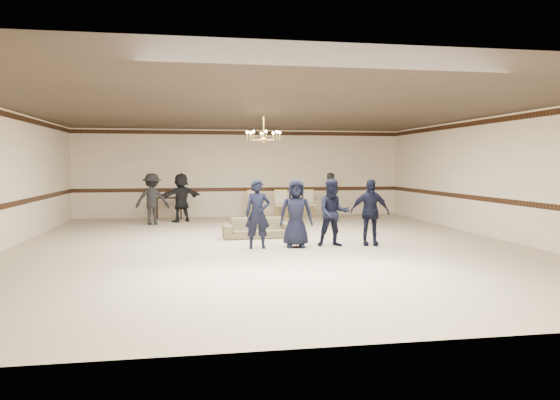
{
  "coord_description": "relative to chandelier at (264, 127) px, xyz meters",
  "views": [
    {
      "loc": [
        -1.85,
        -12.28,
        1.96
      ],
      "look_at": [
        0.17,
        -0.5,
        1.12
      ],
      "focal_mm": 33.51,
      "sensor_mm": 36.0,
      "label": 1
    }
  ],
  "objects": [
    {
      "name": "adult_right",
      "position": [
        2.93,
        4.09,
        -2.05
      ],
      "size": [
        0.71,
        0.62,
        1.64
      ],
      "primitive_type": "imported",
      "rotation": [
        0.0,
        0.0,
        0.46
      ],
      "color": "black",
      "rests_on": "floor"
    },
    {
      "name": "adult_mid",
      "position": [
        -2.17,
        4.49,
        -2.05
      ],
      "size": [
        1.58,
        1.12,
        1.64
      ],
      "primitive_type": "imported",
      "rotation": [
        0.0,
        0.0,
        3.61
      ],
      "color": "black",
      "rests_on": "floor"
    },
    {
      "name": "banquet_chair_left",
      "position": [
        0.39,
        5.22,
        -2.38
      ],
      "size": [
        0.5,
        0.5,
        0.98
      ],
      "primitive_type": null,
      "rotation": [
        0.0,
        0.0,
        0.06
      ],
      "color": "beige",
      "rests_on": "floor"
    },
    {
      "name": "boy_c",
      "position": [
        1.46,
        -1.41,
        -2.08
      ],
      "size": [
        0.84,
        0.69,
        1.59
      ],
      "primitive_type": "imported",
      "rotation": [
        0.0,
        0.0,
        -0.12
      ],
      "color": "black",
      "rests_on": "floor"
    },
    {
      "name": "settee",
      "position": [
        -0.13,
        0.3,
        -2.61
      ],
      "size": [
        1.82,
        0.75,
        0.53
      ],
      "primitive_type": "imported",
      "rotation": [
        0.0,
        0.0,
        0.02
      ],
      "color": "brown",
      "rests_on": "floor"
    },
    {
      "name": "boy_b",
      "position": [
        0.56,
        -1.41,
        -2.08
      ],
      "size": [
        0.83,
        0.59,
        1.59
      ],
      "primitive_type": "imported",
      "rotation": [
        0.0,
        0.0,
        -0.12
      ],
      "color": "black",
      "rests_on": "floor"
    },
    {
      "name": "crown_molding",
      "position": [
        0.0,
        5.99,
        0.21
      ],
      "size": [
        12.0,
        0.02,
        0.14
      ],
      "primitive_type": "cube",
      "color": "#381E11",
      "rests_on": "wall_back"
    },
    {
      "name": "banquet_chair_mid",
      "position": [
        1.39,
        5.22,
        -2.38
      ],
      "size": [
        0.52,
        0.52,
        0.98
      ],
      "primitive_type": null,
      "rotation": [
        0.0,
        0.0,
        -0.09
      ],
      "color": "beige",
      "rests_on": "floor"
    },
    {
      "name": "boy_a",
      "position": [
        -0.34,
        -1.41,
        -2.08
      ],
      "size": [
        0.59,
        0.4,
        1.59
      ],
      "primitive_type": "imported",
      "rotation": [
        0.0,
        0.0,
        -0.03
      ],
      "color": "black",
      "rests_on": "floor"
    },
    {
      "name": "room",
      "position": [
        0.0,
        -1.0,
        -1.28
      ],
      "size": [
        12.01,
        14.01,
        3.21
      ],
      "color": "#C3B096",
      "rests_on": "ground"
    },
    {
      "name": "chandelier",
      "position": [
        0.0,
        0.0,
        0.0
      ],
      "size": [
        0.94,
        0.94,
        0.89
      ],
      "primitive_type": null,
      "color": "gold",
      "rests_on": "ceiling"
    },
    {
      "name": "boy_d",
      "position": [
        2.36,
        -1.41,
        -2.08
      ],
      "size": [
        0.98,
        0.53,
        1.59
      ],
      "primitive_type": "imported",
      "rotation": [
        0.0,
        0.0,
        -0.16
      ],
      "color": "black",
      "rests_on": "floor"
    },
    {
      "name": "console_table",
      "position": [
        -2.61,
        5.42,
        -2.48
      ],
      "size": [
        0.95,
        0.44,
        0.78
      ],
      "primitive_type": "cube",
      "rotation": [
        0.0,
        0.0,
        0.05
      ],
      "color": "black",
      "rests_on": "floor"
    },
    {
      "name": "chair_rail",
      "position": [
        0.0,
        5.99,
        -1.88
      ],
      "size": [
        12.0,
        0.02,
        0.14
      ],
      "primitive_type": "cube",
      "color": "#381E11",
      "rests_on": "wall_back"
    },
    {
      "name": "adult_left",
      "position": [
        -3.07,
        3.79,
        -2.05
      ],
      "size": [
        1.12,
        0.72,
        1.64
      ],
      "primitive_type": "imported",
      "rotation": [
        0.0,
        0.0,
        3.04
      ],
      "color": "black",
      "rests_on": "floor"
    },
    {
      "name": "banquet_chair_right",
      "position": [
        2.39,
        5.22,
        -2.38
      ],
      "size": [
        0.48,
        0.48,
        0.98
      ],
      "primitive_type": null,
      "rotation": [
        0.0,
        0.0,
        -0.02
      ],
      "color": "beige",
      "rests_on": "floor"
    }
  ]
}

